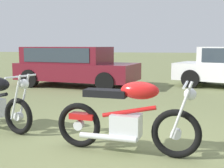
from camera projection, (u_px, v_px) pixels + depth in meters
name	position (u px, v px, depth m)	size (l,w,h in m)	color
ground_plane	(129.00, 145.00, 4.39)	(120.00, 120.00, 0.00)	olive
motorcycle_red	(127.00, 118.00, 4.03)	(2.04, 0.64, 1.02)	black
car_burgundy	(72.00, 63.00, 10.72)	(4.51, 2.48, 1.43)	maroon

